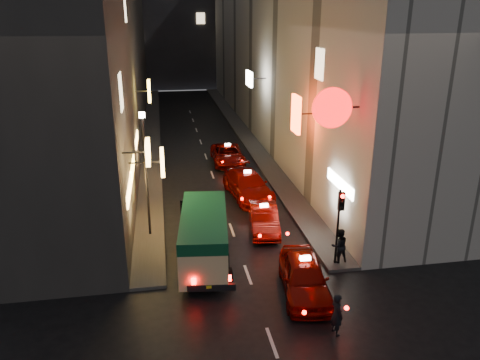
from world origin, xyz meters
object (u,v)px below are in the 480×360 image
minibus (204,233)px  traffic_light (340,212)px  taxi_near (304,274)px  pedestrian_crossing (337,312)px  lamp_post (146,167)px

minibus → traffic_light: (5.74, -1.32, 1.15)m
minibus → traffic_light: traffic_light is taller
taxi_near → pedestrian_crossing: taxi_near is taller
traffic_light → lamp_post: 9.42m
taxi_near → lamp_post: (-6.17, 6.24, 2.85)m
minibus → lamp_post: (-2.46, 3.21, 2.19)m
pedestrian_crossing → traffic_light: (1.67, 4.37, 1.78)m
traffic_light → lamp_post: lamp_post is taller
traffic_light → minibus: bearing=167.1°
minibus → traffic_light: 6.00m
taxi_near → traffic_light: traffic_light is taller
taxi_near → pedestrian_crossing: size_ratio=3.18×
taxi_near → minibus: bearing=140.8°
traffic_light → lamp_post: size_ratio=0.56×
taxi_near → pedestrian_crossing: bearing=-82.3°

